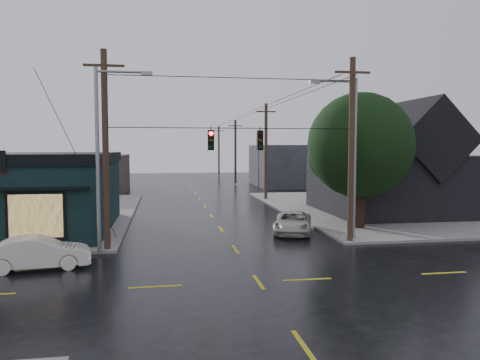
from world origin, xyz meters
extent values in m
plane|color=black|center=(0.00, 0.00, 0.00)|extent=(160.00, 160.00, 0.00)
cube|color=slate|center=(20.00, 20.00, 0.07)|extent=(28.00, 28.00, 0.15)
cube|color=black|center=(15.00, 17.00, 2.40)|extent=(12.00, 11.00, 4.50)
cylinder|color=black|center=(8.76, 10.45, 2.03)|extent=(0.70, 0.70, 3.77)
sphere|color=black|center=(8.76, 10.45, 5.43)|extent=(6.73, 6.73, 6.73)
cylinder|color=black|center=(0.00, 6.50, 6.30)|extent=(13.00, 0.04, 0.04)
cube|color=#322824|center=(-14.00, 40.00, 2.20)|extent=(12.00, 10.00, 4.40)
cube|color=#292A2F|center=(16.00, 45.00, 2.80)|extent=(14.00, 12.00, 5.60)
imported|color=silver|center=(-9.06, 3.44, 0.72)|extent=(4.56, 2.21, 1.44)
imported|color=#B5B0A7|center=(4.21, 9.92, 0.66)|extent=(3.57, 5.20, 1.32)
camera|label=1|loc=(-3.65, -17.74, 5.30)|focal=35.00mm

